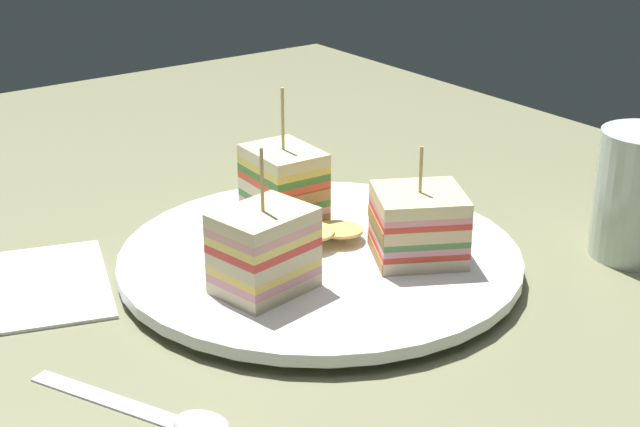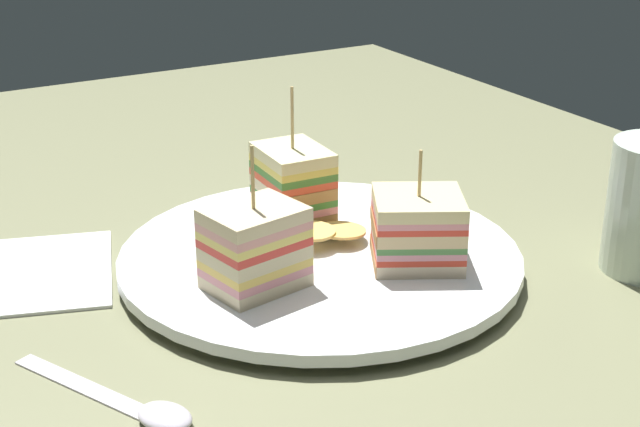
% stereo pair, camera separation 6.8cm
% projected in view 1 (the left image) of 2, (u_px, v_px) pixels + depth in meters
% --- Properties ---
extents(ground_plane, '(1.24, 0.89, 0.02)m').
position_uv_depth(ground_plane, '(320.00, 282.00, 0.70)').
color(ground_plane, '#787A57').
extents(plate, '(0.29, 0.29, 0.02)m').
position_uv_depth(plate, '(320.00, 259.00, 0.70)').
color(plate, white).
rests_on(plate, ground_plane).
extents(sandwich_wedge_0, '(0.06, 0.05, 0.10)m').
position_uv_depth(sandwich_wedge_0, '(284.00, 184.00, 0.74)').
color(sandwich_wedge_0, beige).
rests_on(sandwich_wedge_0, plate).
extents(sandwich_wedge_1, '(0.06, 0.07, 0.10)m').
position_uv_depth(sandwich_wedge_1, '(264.00, 251.00, 0.63)').
color(sandwich_wedge_1, beige).
rests_on(sandwich_wedge_1, plate).
extents(sandwich_wedge_2, '(0.08, 0.08, 0.08)m').
position_uv_depth(sandwich_wedge_2, '(418.00, 225.00, 0.68)').
color(sandwich_wedge_2, beige).
rests_on(sandwich_wedge_2, plate).
extents(chip_pile, '(0.06, 0.06, 0.01)m').
position_uv_depth(chip_pile, '(328.00, 229.00, 0.71)').
color(chip_pile, '#DBB767').
rests_on(chip_pile, plate).
extents(spoon, '(0.13, 0.07, 0.01)m').
position_uv_depth(spoon, '(174.00, 418.00, 0.52)').
color(spoon, silver).
rests_on(spoon, ground_plane).
extents(napkin, '(0.16, 0.15, 0.01)m').
position_uv_depth(napkin, '(23.00, 286.00, 0.67)').
color(napkin, white).
rests_on(napkin, ground_plane).
extents(drinking_glass, '(0.07, 0.07, 0.10)m').
position_uv_depth(drinking_glass, '(639.00, 204.00, 0.71)').
color(drinking_glass, silver).
rests_on(drinking_glass, ground_plane).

